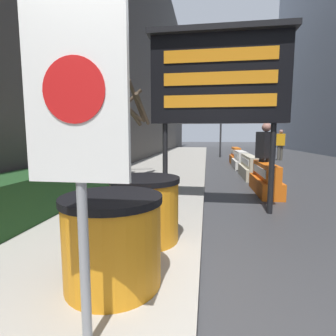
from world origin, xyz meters
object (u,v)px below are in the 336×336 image
at_px(jersey_barrier_white, 240,161).
at_px(traffic_cone_near, 240,164).
at_px(traffic_cone_far, 237,157).
at_px(warning_sign, 77,118).
at_px(jersey_barrier_orange_far, 265,180).
at_px(jersey_barrier_orange_near, 236,157).
at_px(barrel_drum_middle, 145,209).
at_px(message_board, 219,79).
at_px(traffic_light_near_curb, 221,116).
at_px(pedestrian_passerby, 281,142).
at_px(barrel_drum_foreground, 113,240).
at_px(traffic_cone_mid, 251,161).
at_px(jersey_barrier_cream, 249,168).
at_px(pedestrian_worker, 265,151).

height_order(jersey_barrier_white, traffic_cone_near, jersey_barrier_white).
distance_m(traffic_cone_near, traffic_cone_far, 3.98).
bearing_deg(traffic_cone_near, warning_sign, -102.03).
distance_m(jersey_barrier_white, traffic_cone_near, 0.86).
distance_m(jersey_barrier_orange_far, jersey_barrier_orange_near, 7.08).
xyz_separation_m(barrel_drum_middle, traffic_cone_near, (2.13, 8.06, -0.29)).
height_order(message_board, traffic_light_near_curb, traffic_light_near_curb).
height_order(traffic_cone_far, pedestrian_passerby, pedestrian_passerby).
height_order(barrel_drum_foreground, jersey_barrier_orange_far, barrel_drum_foreground).
relative_size(warning_sign, jersey_barrier_white, 1.06).
bearing_deg(traffic_cone_near, barrel_drum_middle, -104.80).
bearing_deg(barrel_drum_middle, traffic_cone_far, 78.61).
distance_m(barrel_drum_foreground, jersey_barrier_orange_far, 5.32).
bearing_deg(jersey_barrier_white, warning_sign, -101.67).
distance_m(jersey_barrier_orange_far, pedestrian_passerby, 9.84).
bearing_deg(jersey_barrier_orange_far, traffic_cone_mid, 84.26).
distance_m(jersey_barrier_orange_far, traffic_cone_mid, 5.89).
distance_m(barrel_drum_foreground, traffic_cone_mid, 11.04).
bearing_deg(message_board, pedestrian_passerby, 70.03).
height_order(barrel_drum_foreground, barrel_drum_middle, same).
distance_m(jersey_barrier_orange_near, traffic_light_near_curb, 4.69).
relative_size(traffic_cone_near, traffic_cone_mid, 1.01).
height_order(jersey_barrier_orange_near, traffic_cone_mid, jersey_barrier_orange_near).
height_order(barrel_drum_foreground, traffic_cone_near, barrel_drum_foreground).
relative_size(traffic_cone_far, pedestrian_passerby, 0.32).
bearing_deg(jersey_barrier_orange_far, barrel_drum_foreground, -115.48).
height_order(barrel_drum_middle, jersey_barrier_white, barrel_drum_middle).
relative_size(jersey_barrier_cream, jersey_barrier_orange_near, 1.28).
height_order(barrel_drum_middle, jersey_barrier_orange_far, barrel_drum_middle).
xyz_separation_m(warning_sign, pedestrian_worker, (2.24, 5.88, -0.50)).
bearing_deg(warning_sign, jersey_barrier_cream, 74.81).
distance_m(jersey_barrier_white, traffic_cone_mid, 0.95).
distance_m(traffic_light_near_curb, pedestrian_passerby, 4.14).
relative_size(jersey_barrier_white, traffic_cone_near, 3.42).
bearing_deg(barrel_drum_middle, jersey_barrier_white, 75.88).
bearing_deg(traffic_light_near_curb, pedestrian_worker, -86.56).
xyz_separation_m(message_board, pedestrian_worker, (1.34, 2.21, -1.43)).
xyz_separation_m(warning_sign, pedestrian_passerby, (4.99, 14.93, -0.49)).
height_order(barrel_drum_middle, traffic_light_near_curb, traffic_light_near_curb).
bearing_deg(traffic_cone_mid, message_board, -103.73).
bearing_deg(traffic_cone_near, traffic_cone_far, 85.75).
bearing_deg(jersey_barrier_orange_far, jersey_barrier_white, 90.00).
xyz_separation_m(barrel_drum_middle, warning_sign, (0.04, -1.72, 1.00)).
bearing_deg(barrel_drum_foreground, jersey_barrier_orange_near, 79.10).
relative_size(jersey_barrier_white, pedestrian_passerby, 1.06).
bearing_deg(jersey_barrier_cream, warning_sign, -105.19).
xyz_separation_m(traffic_cone_near, traffic_light_near_curb, (-0.49, 6.81, 2.48)).
bearing_deg(message_board, traffic_cone_near, 79.03).
relative_size(barrel_drum_middle, message_board, 0.26).
relative_size(barrel_drum_foreground, traffic_cone_far, 1.50).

